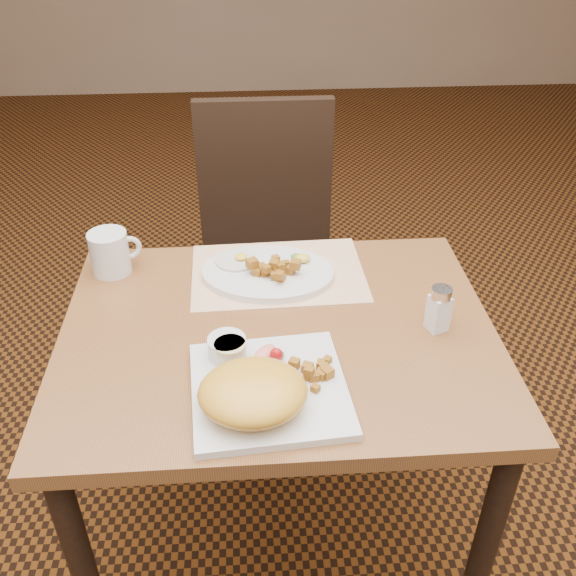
% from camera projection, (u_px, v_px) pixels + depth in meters
% --- Properties ---
extents(ground, '(8.00, 8.00, 0.00)m').
position_uv_depth(ground, '(281.00, 546.00, 1.75)').
color(ground, black).
rests_on(ground, ground).
extents(table, '(0.90, 0.70, 0.75)m').
position_uv_depth(table, '(279.00, 369.00, 1.39)').
color(table, brown).
rests_on(table, ground).
extents(chair_far, '(0.42, 0.43, 0.97)m').
position_uv_depth(chair_far, '(267.00, 246.00, 2.02)').
color(chair_far, black).
rests_on(chair_far, ground).
extents(placemat, '(0.41, 0.29, 0.00)m').
position_uv_depth(placemat, '(278.00, 273.00, 1.50)').
color(placemat, white).
rests_on(placemat, table).
extents(plate_square, '(0.30, 0.30, 0.02)m').
position_uv_depth(plate_square, '(269.00, 389.00, 1.17)').
color(plate_square, silver).
rests_on(plate_square, table).
extents(plate_oval, '(0.33, 0.27, 0.02)m').
position_uv_depth(plate_oval, '(268.00, 273.00, 1.48)').
color(plate_oval, silver).
rests_on(plate_oval, placemat).
extents(hollandaise_mound, '(0.19, 0.17, 0.07)m').
position_uv_depth(hollandaise_mound, '(252.00, 393.00, 1.10)').
color(hollandaise_mound, gold).
rests_on(hollandaise_mound, plate_square).
extents(ramekin, '(0.07, 0.08, 0.04)m').
position_uv_depth(ramekin, '(227.00, 347.00, 1.22)').
color(ramekin, silver).
rests_on(ramekin, plate_square).
extents(garnish_sq, '(0.07, 0.07, 0.03)m').
position_uv_depth(garnish_sq, '(269.00, 354.00, 1.22)').
color(garnish_sq, '#387223').
rests_on(garnish_sq, plate_square).
extents(fried_egg, '(0.10, 0.10, 0.02)m').
position_uv_depth(fried_egg, '(237.00, 260.00, 1.51)').
color(fried_egg, white).
rests_on(fried_egg, plate_oval).
extents(garnish_ov, '(0.05, 0.05, 0.02)m').
position_uv_depth(garnish_ov, '(301.00, 258.00, 1.51)').
color(garnish_ov, '#387223').
rests_on(garnish_ov, plate_oval).
extents(salt_shaker, '(0.05, 0.05, 0.10)m').
position_uv_depth(salt_shaker, '(439.00, 308.00, 1.30)').
color(salt_shaker, white).
rests_on(salt_shaker, table).
extents(coffee_mug, '(0.12, 0.09, 0.10)m').
position_uv_depth(coffee_mug, '(111.00, 252.00, 1.48)').
color(coffee_mug, silver).
rests_on(coffee_mug, table).
extents(home_fries_sq, '(0.10, 0.10, 0.03)m').
position_uv_depth(home_fries_sq, '(309.00, 373.00, 1.18)').
color(home_fries_sq, '#AB6D1B').
rests_on(home_fries_sq, plate_square).
extents(home_fries_ov, '(0.13, 0.11, 0.04)m').
position_uv_depth(home_fries_ov, '(274.00, 268.00, 1.46)').
color(home_fries_ov, '#AB6D1B').
rests_on(home_fries_ov, plate_oval).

